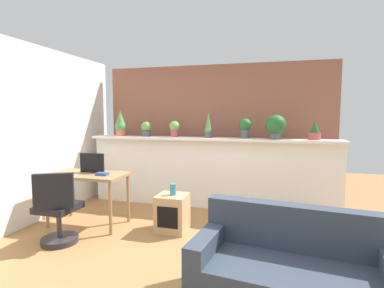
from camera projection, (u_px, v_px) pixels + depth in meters
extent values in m
plane|color=#9E7042|center=(169.00, 262.00, 3.23)|extent=(12.00, 12.00, 0.00)
cube|color=white|center=(209.00, 174.00, 5.09)|extent=(4.22, 0.16, 1.16)
cube|color=white|center=(208.00, 139.00, 5.00)|extent=(4.22, 0.34, 0.04)
cube|color=#935B47|center=(216.00, 133.00, 5.60)|extent=(4.22, 0.10, 2.50)
cube|color=white|center=(17.00, 135.00, 4.11)|extent=(0.12, 4.40, 2.60)
cylinder|color=#C66B42|center=(121.00, 133.00, 5.41)|extent=(0.17, 0.17, 0.11)
sphere|color=#4C9347|center=(120.00, 127.00, 5.40)|extent=(0.20, 0.20, 0.20)
cone|color=#4C9347|center=(120.00, 118.00, 5.38)|extent=(0.17, 0.17, 0.25)
cylinder|color=#4C4C51|center=(146.00, 133.00, 5.32)|extent=(0.17, 0.17, 0.10)
sphere|color=#669E4C|center=(146.00, 127.00, 5.31)|extent=(0.18, 0.18, 0.18)
cylinder|color=#B7474C|center=(174.00, 134.00, 5.15)|extent=(0.12, 0.12, 0.12)
sphere|color=#669E4C|center=(174.00, 126.00, 5.14)|extent=(0.18, 0.18, 0.18)
cylinder|color=#4C4C51|center=(208.00, 135.00, 4.97)|extent=(0.11, 0.11, 0.09)
sphere|color=#4C9347|center=(208.00, 130.00, 4.96)|extent=(0.11, 0.11, 0.11)
cone|color=#4C9347|center=(209.00, 121.00, 4.95)|extent=(0.10, 0.10, 0.28)
cylinder|color=#4C4C51|center=(245.00, 134.00, 4.86)|extent=(0.13, 0.13, 0.14)
sphere|color=#235B2D|center=(245.00, 125.00, 4.84)|extent=(0.21, 0.21, 0.21)
cylinder|color=#4C4C51|center=(275.00, 136.00, 4.67)|extent=(0.18, 0.18, 0.10)
sphere|color=#235B2D|center=(276.00, 125.00, 4.66)|extent=(0.32, 0.32, 0.32)
cylinder|color=#B7474C|center=(314.00, 136.00, 4.59)|extent=(0.18, 0.18, 0.11)
cone|color=#235B2D|center=(315.00, 127.00, 4.57)|extent=(0.14, 0.14, 0.19)
cylinder|color=#99754C|center=(47.00, 203.00, 4.19)|extent=(0.04, 0.04, 0.71)
cylinder|color=#99754C|center=(110.00, 209.00, 3.93)|extent=(0.04, 0.04, 0.71)
cylinder|color=#99754C|center=(70.00, 194.00, 4.67)|extent=(0.04, 0.04, 0.71)
cylinder|color=#99754C|center=(128.00, 198.00, 4.41)|extent=(0.04, 0.04, 0.71)
cube|color=#99754C|center=(88.00, 175.00, 4.26)|extent=(1.10, 0.60, 0.04)
cube|color=black|center=(92.00, 163.00, 4.32)|extent=(0.38, 0.04, 0.28)
cylinder|color=#262628|center=(60.00, 240.00, 3.71)|extent=(0.44, 0.44, 0.07)
cylinder|color=#333333|center=(59.00, 224.00, 3.69)|extent=(0.06, 0.06, 0.34)
cube|color=black|center=(58.00, 207.00, 3.67)|extent=(0.44, 0.44, 0.08)
cube|color=black|center=(54.00, 191.00, 3.46)|extent=(0.42, 0.26, 0.42)
cube|color=tan|center=(172.00, 213.00, 4.08)|extent=(0.40, 0.40, 0.50)
cube|color=black|center=(168.00, 217.00, 3.90)|extent=(0.28, 0.04, 0.28)
cylinder|color=teal|center=(173.00, 189.00, 4.04)|extent=(0.09, 0.09, 0.15)
cube|color=#2D4C8C|center=(102.00, 174.00, 4.13)|extent=(0.16, 0.11, 0.04)
cube|color=#333D4C|center=(295.00, 227.00, 2.61)|extent=(1.57, 0.36, 0.40)
cube|color=#333D4C|center=(208.00, 241.00, 2.62)|extent=(0.26, 0.77, 0.16)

